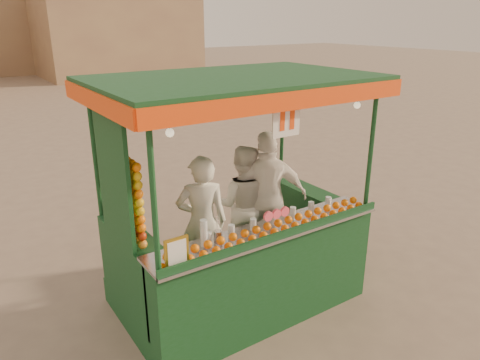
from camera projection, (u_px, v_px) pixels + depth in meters
ground at (240, 284)px, 6.01m from camera, size 90.00×90.00×0.00m
building_right at (116, 33)px, 27.57m from camera, size 9.00×6.00×5.00m
juice_cart at (236, 240)px, 5.29m from camera, size 3.05×1.98×2.77m
vendor_left at (202, 223)px, 5.17m from camera, size 0.69×0.59×1.61m
vendor_middle at (243, 204)px, 5.76m from camera, size 0.96×0.93×1.56m
vendor_right at (268, 198)px, 5.71m from camera, size 1.10×0.82×1.74m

